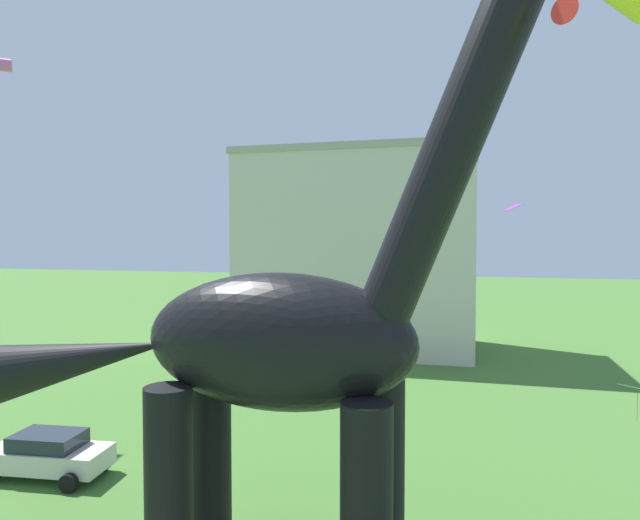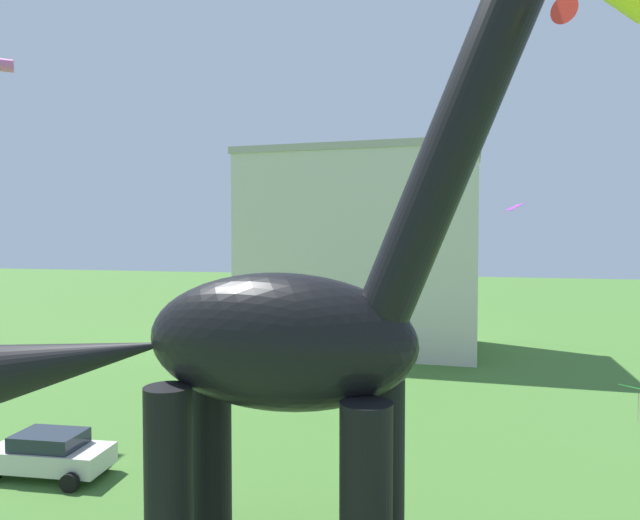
# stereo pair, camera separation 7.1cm
# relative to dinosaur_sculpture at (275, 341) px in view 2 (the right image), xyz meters

# --- Properties ---
(dinosaur_sculpture) EXTENTS (15.67, 3.32, 16.38)m
(dinosaur_sculpture) POSITION_rel_dinosaur_sculpture_xyz_m (0.00, 0.00, 0.00)
(dinosaur_sculpture) COLOR black
(dinosaur_sculpture) RESTS_ON ground_plane
(parked_sedan_left) EXTENTS (4.36, 2.21, 1.55)m
(parked_sedan_left) POSITION_rel_dinosaur_sculpture_xyz_m (-9.78, 3.59, -5.12)
(parked_sedan_left) COLOR silver
(parked_sedan_left) RESTS_ON ground_plane
(person_strolling_adult) EXTENTS (0.63, 0.28, 1.69)m
(person_strolling_adult) POSITION_rel_dinosaur_sculpture_xyz_m (-7.95, 7.74, -4.90)
(person_strolling_adult) COLOR #6B6056
(person_strolling_adult) RESTS_ON ground_plane
(kite_apex) EXTENTS (1.81, 1.49, 2.01)m
(kite_apex) POSITION_rel_dinosaur_sculpture_xyz_m (-2.48, 13.80, -1.13)
(kite_apex) COLOR black
(kite_drifting) EXTENTS (0.96, 1.15, 0.33)m
(kite_drifting) POSITION_rel_dinosaur_sculpture_xyz_m (6.52, 16.07, 4.00)
(kite_drifting) COLOR purple
(kite_far_right) EXTENTS (0.97, 0.93, 0.99)m
(kite_far_right) POSITION_rel_dinosaur_sculpture_xyz_m (8.80, 3.45, -1.44)
(kite_far_right) COLOR green
(background_building_block) EXTENTS (17.64, 10.00, 15.03)m
(background_building_block) POSITION_rel_dinosaur_sculpture_xyz_m (-3.70, 29.67, 1.60)
(background_building_block) COLOR beige
(background_building_block) RESTS_ON ground_plane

